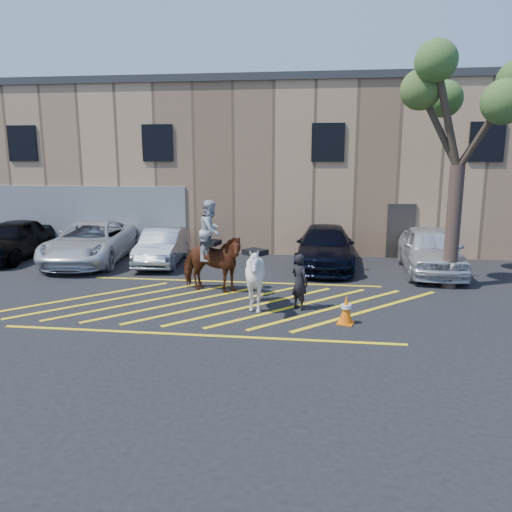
# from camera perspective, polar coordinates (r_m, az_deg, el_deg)

# --- Properties ---
(ground) EXTENTS (90.00, 90.00, 0.00)m
(ground) POSITION_cam_1_polar(r_m,az_deg,el_deg) (14.36, -4.06, -5.15)
(ground) COLOR black
(ground) RESTS_ON ground
(car_black_suv) EXTENTS (2.29, 4.83, 1.59)m
(car_black_suv) POSITION_cam_1_polar(r_m,az_deg,el_deg) (22.19, -26.15, 1.71)
(car_black_suv) COLOR black
(car_black_suv) RESTS_ON ground
(car_white_pickup) EXTENTS (3.20, 5.87, 1.56)m
(car_white_pickup) POSITION_cam_1_polar(r_m,az_deg,el_deg) (20.37, -18.37, 1.48)
(car_white_pickup) COLOR silver
(car_white_pickup) RESTS_ON ground
(car_silver_sedan) EXTENTS (1.78, 4.19, 1.34)m
(car_silver_sedan) POSITION_cam_1_polar(r_m,az_deg,el_deg) (19.41, -10.65, 1.08)
(car_silver_sedan) COLOR #9398A1
(car_silver_sedan) RESTS_ON ground
(car_blue_suv) EXTENTS (2.16, 5.13, 1.48)m
(car_blue_suv) POSITION_cam_1_polar(r_m,az_deg,el_deg) (18.73, 7.89, 1.01)
(car_blue_suv) COLOR black
(car_blue_suv) RESTS_ON ground
(car_white_suv) EXTENTS (2.11, 4.88, 1.64)m
(car_white_suv) POSITION_cam_1_polar(r_m,az_deg,el_deg) (18.65, 19.35, 0.68)
(car_white_suv) COLOR silver
(car_white_suv) RESTS_ON ground
(handler) EXTENTS (0.65, 0.65, 1.52)m
(handler) POSITION_cam_1_polar(r_m,az_deg,el_deg) (13.46, 5.01, -2.93)
(handler) COLOR black
(handler) RESTS_ON ground
(warehouse) EXTENTS (32.42, 10.20, 7.30)m
(warehouse) POSITION_cam_1_polar(r_m,az_deg,el_deg) (25.63, 1.17, 10.43)
(warehouse) COLOR tan
(warehouse) RESTS_ON ground
(hatching_zone) EXTENTS (12.60, 5.12, 0.01)m
(hatching_zone) POSITION_cam_1_polar(r_m,az_deg,el_deg) (14.08, -4.31, -5.47)
(hatching_zone) COLOR yellow
(hatching_zone) RESTS_ON ground
(mounted_bay) EXTENTS (2.28, 1.41, 2.80)m
(mounted_bay) POSITION_cam_1_polar(r_m,az_deg,el_deg) (15.09, -5.13, 0.06)
(mounted_bay) COLOR #5A2D15
(mounted_bay) RESTS_ON ground
(saddled_white) EXTENTS (2.11, 2.15, 1.78)m
(saddled_white) POSITION_cam_1_polar(r_m,az_deg,el_deg) (13.29, -0.10, -2.47)
(saddled_white) COLOR white
(saddled_white) RESTS_ON ground
(traffic_cone) EXTENTS (0.47, 0.47, 0.73)m
(traffic_cone) POSITION_cam_1_polar(r_m,az_deg,el_deg) (12.54, 10.25, -6.03)
(traffic_cone) COLOR orange
(traffic_cone) RESTS_ON ground
(tree) EXTENTS (3.99, 4.37, 7.31)m
(tree) POSITION_cam_1_polar(r_m,az_deg,el_deg) (16.50, 22.52, 16.16)
(tree) COLOR #4E392F
(tree) RESTS_ON ground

